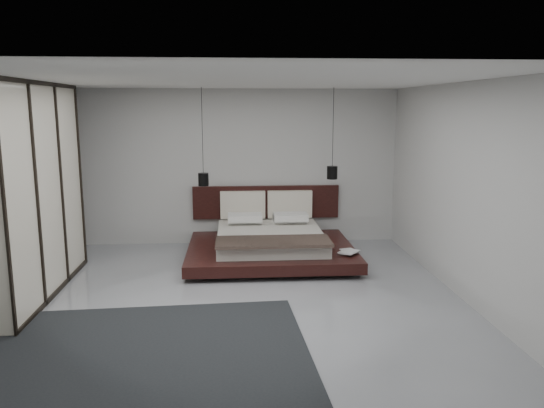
{
  "coord_description": "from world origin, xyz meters",
  "views": [
    {
      "loc": [
        0.04,
        -6.59,
        2.49
      ],
      "look_at": [
        0.6,
        1.2,
        1.05
      ],
      "focal_mm": 35.0,
      "sensor_mm": 36.0,
      "label": 1
    }
  ],
  "objects": [
    {
      "name": "ceiling",
      "position": [
        0.0,
        0.0,
        2.8
      ],
      "size": [
        6.0,
        6.0,
        0.0
      ],
      "primitive_type": "plane",
      "rotation": [
        3.14,
        0.0,
        0.0
      ],
      "color": "white",
      "rests_on": "wall_back"
    },
    {
      "name": "lattice_screen",
      "position": [
        -2.95,
        2.45,
        1.3
      ],
      "size": [
        0.05,
        0.9,
        2.6
      ],
      "primitive_type": "cube",
      "color": "black",
      "rests_on": "floor"
    },
    {
      "name": "wall_back",
      "position": [
        0.0,
        3.0,
        1.4
      ],
      "size": [
        6.0,
        0.0,
        6.0
      ],
      "primitive_type": "plane",
      "rotation": [
        1.57,
        0.0,
        0.0
      ],
      "color": "#B6B6B4",
      "rests_on": "floor"
    },
    {
      "name": "floor",
      "position": [
        0.0,
        0.0,
        0.0
      ],
      "size": [
        6.0,
        6.0,
        0.0
      ],
      "primitive_type": "plane",
      "color": "#919499",
      "rests_on": "ground"
    },
    {
      "name": "book_upper",
      "position": [
        1.69,
        1.24,
        0.29
      ],
      "size": [
        0.39,
        0.4,
        0.02
      ],
      "primitive_type": "imported",
      "rotation": [
        0.0,
        0.0,
        -0.69
      ],
      "color": "#99724C",
      "rests_on": "book_lower"
    },
    {
      "name": "pendant_left",
      "position": [
        -0.48,
        2.32,
        1.28
      ],
      "size": [
        0.18,
        0.18,
        1.63
      ],
      "color": "black",
      "rests_on": "ceiling"
    },
    {
      "name": "pendant_right",
      "position": [
        1.71,
        2.32,
        1.38
      ],
      "size": [
        0.18,
        0.18,
        1.54
      ],
      "color": "black",
      "rests_on": "ceiling"
    },
    {
      "name": "bed",
      "position": [
        0.62,
        1.91,
        0.28
      ],
      "size": [
        2.67,
        2.35,
        1.06
      ],
      "color": "black",
      "rests_on": "floor"
    },
    {
      "name": "wall_front",
      "position": [
        0.0,
        -3.0,
        1.4
      ],
      "size": [
        6.0,
        0.0,
        6.0
      ],
      "primitive_type": "plane",
      "rotation": [
        -1.57,
        0.0,
        0.0
      ],
      "color": "#B6B6B4",
      "rests_on": "floor"
    },
    {
      "name": "wardrobe",
      "position": [
        -2.7,
        0.44,
        1.4
      ],
      "size": [
        0.67,
        2.86,
        2.81
      ],
      "color": "beige",
      "rests_on": "floor"
    },
    {
      "name": "wall_right",
      "position": [
        3.0,
        0.0,
        1.4
      ],
      "size": [
        0.0,
        6.0,
        6.0
      ],
      "primitive_type": "plane",
      "rotation": [
        1.57,
        0.0,
        -1.57
      ],
      "color": "#B6B6B4",
      "rests_on": "floor"
    },
    {
      "name": "book_lower",
      "position": [
        1.71,
        1.27,
        0.26
      ],
      "size": [
        0.27,
        0.32,
        0.03
      ],
      "primitive_type": "imported",
      "rotation": [
        0.0,
        0.0,
        0.25
      ],
      "color": "#99724C",
      "rests_on": "bed"
    },
    {
      "name": "rug",
      "position": [
        -1.2,
        -1.63,
        0.01
      ],
      "size": [
        4.11,
        3.04,
        0.02
      ],
      "primitive_type": "cube",
      "rotation": [
        0.0,
        0.0,
        0.05
      ],
      "color": "black",
      "rests_on": "floor"
    }
  ]
}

